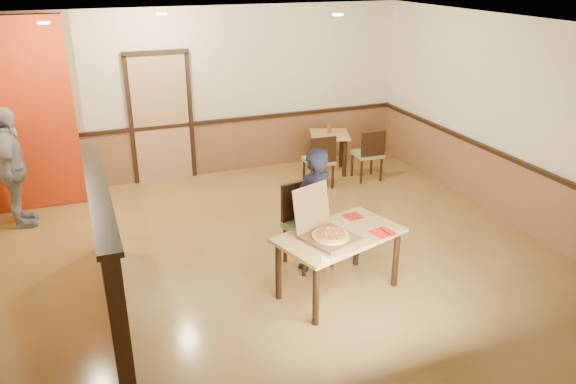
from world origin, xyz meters
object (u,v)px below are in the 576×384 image
Objects in this scene: side_table at (329,143)px; condiment at (329,129)px; diner_chair at (305,221)px; side_chair_left at (320,159)px; side_chair_right at (369,153)px; main_table at (339,242)px; pizza_box at (327,233)px; diner at (313,210)px; passerby at (13,168)px.

condiment reaches higher than side_table.
diner_chair is 3.24m from side_table.
side_chair_right is at bearing -177.26° from side_chair_left.
side_chair_left is 1.08× the size of side_table.
main_table is 0.25m from pizza_box.
diner_chair is at bearing 78.29° from main_table.
diner_chair is 0.67× the size of diner.
diner is (-1.59, -2.95, 0.23)m from side_table.
diner_chair is at bearing -120.24° from side_table.
pizza_box is at bearing 60.85° from diner.
side_table is (1.63, 2.80, -0.03)m from diner_chair.
main_table is 0.64m from diner.
diner is at bearing 76.02° from main_table.
side_chair_left is (1.18, 2.18, -0.06)m from diner_chair.
side_chair_right is at bearing -148.64° from diner.
side_chair_left reaches higher than main_table.
main_table is 4.64m from passerby.
side_table is (-0.45, 0.62, 0.04)m from side_chair_right.
diner is at bearing 66.72° from side_chair_left.
condiment is at bearing 44.25° from pizza_box.
diner reaches higher than side_chair_right.
pizza_box reaches higher than side_chair_left.
side_chair_left is 4.51m from passerby.
side_chair_left is at bearing 52.13° from main_table.
side_table is at bearing -93.04° from condiment.
side_chair_left and side_chair_right have the same top height.
main_table is 3.89m from side_table.
pizza_box reaches higher than side_chair_right.
main_table is at bearing -132.28° from passerby.
condiment is (1.63, 2.82, 0.22)m from diner_chair.
diner_chair is 3.27m from condiment.
diner reaches higher than main_table.
side_table is 0.25m from condiment.
diner_chair is at bearing -120.04° from condiment.
diner is at bearing -118.18° from condiment.
diner is 2.09× the size of pizza_box.
main_table is 0.78m from diner_chair.
side_chair_left is (1.10, 2.95, -0.13)m from main_table.
diner_chair reaches higher than side_table.
side_table is 4.97m from passerby.
pizza_box is (-2.18, -3.00, 0.31)m from side_chair_right.
diner_chair is at bearing -125.11° from passerby.
side_chair_right is at bearing -91.47° from passerby.
passerby is (-4.94, -0.40, 0.32)m from side_table.
side_chair_right reaches higher than condiment.
side_table is at bearing 49.05° from main_table.
side_chair_right is 5.64× the size of condiment.
passerby reaches higher than condiment.
condiment is (4.94, 0.43, -0.07)m from passerby.
diner is 4.21m from passerby.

